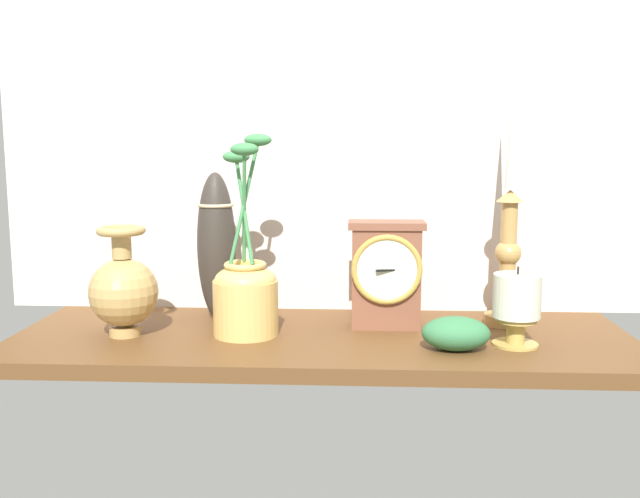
% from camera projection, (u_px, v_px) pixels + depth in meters
% --- Properties ---
extents(ground_plane, '(1.00, 0.36, 0.02)m').
position_uv_depth(ground_plane, '(322.00, 341.00, 1.15)').
color(ground_plane, brown).
extents(back_wall, '(1.20, 0.02, 0.65)m').
position_uv_depth(back_wall, '(327.00, 134.00, 1.29)').
color(back_wall, silver).
rests_on(back_wall, ground_plane).
extents(mantel_clock, '(0.13, 0.08, 0.18)m').
position_uv_depth(mantel_clock, '(386.00, 273.00, 1.18)').
color(mantel_clock, brown).
rests_on(mantel_clock, ground_plane).
extents(candlestick_tall_left, '(0.07, 0.07, 0.42)m').
position_uv_depth(candlestick_tall_left, '(508.00, 242.00, 1.19)').
color(candlestick_tall_left, tan).
rests_on(candlestick_tall_left, ground_plane).
extents(brass_vase_bulbous, '(0.11, 0.11, 0.18)m').
position_uv_depth(brass_vase_bulbous, '(123.00, 289.00, 1.13)').
color(brass_vase_bulbous, tan).
rests_on(brass_vase_bulbous, ground_plane).
extents(brass_vase_jar, '(0.11, 0.11, 0.32)m').
position_uv_depth(brass_vase_jar, '(246.00, 290.00, 1.14)').
color(brass_vase_jar, '#D9B260').
rests_on(brass_vase_jar, ground_plane).
extents(pillar_candle_front, '(0.07, 0.07, 0.12)m').
position_uv_depth(pillar_candle_front, '(517.00, 304.00, 1.08)').
color(pillar_candle_front, tan).
rests_on(pillar_candle_front, ground_plane).
extents(tall_ceramic_vase, '(0.07, 0.07, 0.26)m').
position_uv_depth(tall_ceramic_vase, '(216.00, 245.00, 1.23)').
color(tall_ceramic_vase, '#352F29').
rests_on(tall_ceramic_vase, ground_plane).
extents(ivy_sprig, '(0.10, 0.07, 0.05)m').
position_uv_depth(ivy_sprig, '(456.00, 333.00, 1.06)').
color(ivy_sprig, '#347345').
rests_on(ivy_sprig, ground_plane).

